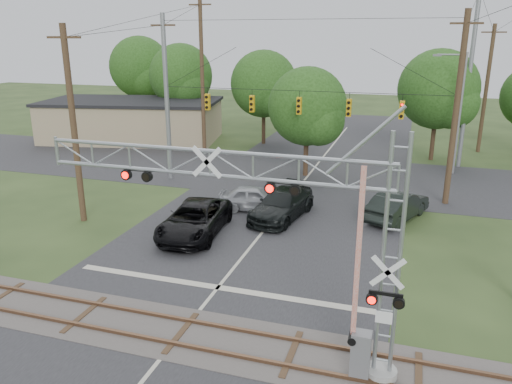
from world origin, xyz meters
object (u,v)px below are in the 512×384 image
(commercial_building, at_px, (133,120))
(crossing_gantry, at_px, (276,222))
(car_dark, at_px, (282,204))
(streetlight, at_px, (458,108))
(pickup_black, at_px, (195,220))
(sedan_silver, at_px, (255,198))
(traffic_signal_span, at_px, (313,106))

(commercial_building, bearing_deg, crossing_gantry, -63.95)
(car_dark, height_order, streetlight, streetlight)
(crossing_gantry, relative_size, car_dark, 2.07)
(pickup_black, bearing_deg, car_dark, 40.84)
(crossing_gantry, height_order, streetlight, streetlight)
(crossing_gantry, height_order, car_dark, crossing_gantry)
(car_dark, xyz_separation_m, streetlight, (9.77, 13.21, 4.18))
(pickup_black, bearing_deg, streetlight, 46.60)
(pickup_black, height_order, car_dark, pickup_black)
(pickup_black, relative_size, commercial_building, 0.33)
(sedan_silver, bearing_deg, traffic_signal_span, -35.89)
(pickup_black, relative_size, streetlight, 0.67)
(commercial_building, bearing_deg, pickup_black, -63.90)
(crossing_gantry, bearing_deg, commercial_building, 127.47)
(traffic_signal_span, distance_m, pickup_black, 11.43)
(sedan_silver, bearing_deg, car_dark, -122.58)
(crossing_gantry, xyz_separation_m, sedan_silver, (-4.98, 13.62, -4.00))
(pickup_black, bearing_deg, traffic_signal_span, 60.55)
(sedan_silver, relative_size, commercial_building, 0.24)
(pickup_black, xyz_separation_m, streetlight, (13.49, 17.06, 4.16))
(pickup_black, bearing_deg, commercial_building, 122.45)
(crossing_gantry, xyz_separation_m, car_dark, (-3.12, 12.81, -3.94))
(sedan_silver, distance_m, commercial_building, 24.59)
(commercial_building, bearing_deg, streetlight, -19.35)
(sedan_silver, bearing_deg, streetlight, -52.23)
(sedan_silver, bearing_deg, commercial_building, 38.55)
(traffic_signal_span, relative_size, sedan_silver, 4.44)
(traffic_signal_span, bearing_deg, crossing_gantry, -82.00)
(traffic_signal_span, xyz_separation_m, streetlight, (9.23, 7.66, -0.75))
(traffic_signal_span, height_order, commercial_building, traffic_signal_span)
(car_dark, bearing_deg, crossing_gantry, -66.18)
(crossing_gantry, relative_size, traffic_signal_span, 0.60)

